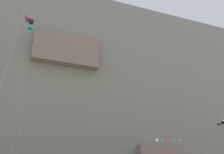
{
  "coord_description": "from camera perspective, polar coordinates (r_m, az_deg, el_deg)",
  "views": [
    {
      "loc": [
        -9.22,
        -3.44,
        1.83
      ],
      "look_at": [
        0.97,
        24.2,
        15.04
      ],
      "focal_mm": 41.44,
      "sensor_mm": 36.0,
      "label": 1
    }
  ],
  "objects": [
    {
      "name": "kite_banner_far_right",
      "position": [
        41.77,
        12.71,
        -14.02
      ],
      "size": [
        4.34,
        3.58,
        9.52
      ],
      "color": "black",
      "rests_on": "ground"
    },
    {
      "name": "cliff_face",
      "position": [
        78.68,
        -12.3,
        -3.49
      ],
      "size": [
        180.0,
        27.58,
        57.74
      ],
      "color": "slate",
      "rests_on": "ground"
    },
    {
      "name": "kite_box_upper_right",
      "position": [
        50.07,
        -17.56,
        10.91
      ],
      "size": [
        1.68,
        2.84,
        30.66
      ],
      "color": "black",
      "rests_on": "ground"
    },
    {
      "name": "kite_delta_upper_mid",
      "position": [
        49.37,
        -17.6,
        10.65
      ],
      "size": [
        1.4,
        5.64,
        30.04
      ],
      "color": "#CC3399",
      "rests_on": "ground"
    }
  ]
}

